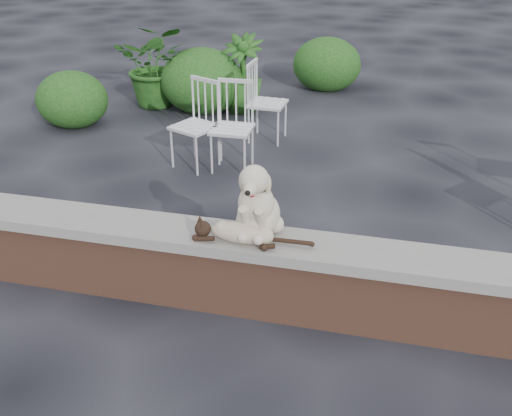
% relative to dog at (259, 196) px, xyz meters
% --- Properties ---
extents(ground, '(60.00, 60.00, 0.00)m').
position_rel_dog_xyz_m(ground, '(0.75, -0.07, -0.86)').
color(ground, black).
rests_on(ground, ground).
extents(brick_wall, '(6.00, 0.30, 0.50)m').
position_rel_dog_xyz_m(brick_wall, '(0.75, -0.07, -0.61)').
color(brick_wall, brown).
rests_on(brick_wall, ground).
extents(capstone, '(6.20, 0.40, 0.08)m').
position_rel_dog_xyz_m(capstone, '(0.75, -0.07, -0.32)').
color(capstone, slate).
rests_on(capstone, brick_wall).
extents(dog, '(0.38, 0.49, 0.56)m').
position_rel_dog_xyz_m(dog, '(0.00, 0.00, 0.00)').
color(dog, beige).
rests_on(dog, capstone).
extents(cat, '(0.96, 0.26, 0.16)m').
position_rel_dog_xyz_m(cat, '(-0.08, -0.15, -0.20)').
color(cat, tan).
rests_on(cat, capstone).
extents(chair_a, '(0.57, 0.57, 0.94)m').
position_rel_dog_xyz_m(chair_a, '(-0.84, 2.27, -0.39)').
color(chair_a, white).
rests_on(chair_a, ground).
extents(chair_b, '(0.74, 0.74, 0.94)m').
position_rel_dog_xyz_m(chair_b, '(-1.24, 2.25, -0.39)').
color(chair_b, white).
rests_on(chair_b, ground).
extents(chair_e, '(0.59, 0.59, 0.94)m').
position_rel_dog_xyz_m(chair_e, '(-0.66, 3.22, -0.39)').
color(chair_e, white).
rests_on(chair_e, ground).
extents(potted_plant_a, '(1.17, 1.06, 1.15)m').
position_rel_dog_xyz_m(potted_plant_a, '(-2.46, 4.18, -0.28)').
color(potted_plant_a, '#134313').
rests_on(potted_plant_a, ground).
extents(potted_plant_b, '(0.64, 0.64, 1.04)m').
position_rel_dog_xyz_m(potted_plant_b, '(-1.25, 4.22, -0.34)').
color(potted_plant_b, '#134313').
rests_on(potted_plant_b, ground).
extents(shrubbery, '(3.93, 3.31, 0.90)m').
position_rel_dog_xyz_m(shrubbery, '(-1.62, 4.38, -0.49)').
color(shrubbery, '#134313').
rests_on(shrubbery, ground).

